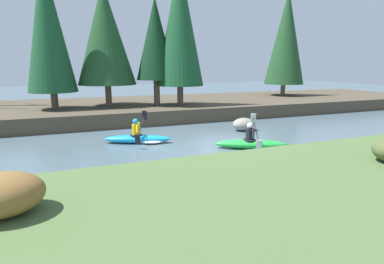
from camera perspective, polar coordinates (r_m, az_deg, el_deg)
ground_plane at (r=11.23m, az=2.37°, el=-3.41°), size 90.00×90.00×0.00m
riverbank_near at (r=6.06m, az=29.57°, el=-15.47°), size 44.00×7.54×0.76m
riverbank_far at (r=20.13m, az=-8.66°, el=4.59°), size 44.00×9.09×0.78m
conifer_tree_far_left at (r=18.10m, az=-25.86°, el=17.84°), size 2.54×2.54×7.85m
conifer_tree_left at (r=18.55m, az=-16.25°, el=17.36°), size 3.32×3.32×6.88m
conifer_tree_mid_left at (r=18.21m, az=-6.97°, el=17.11°), size 2.30×2.30×6.17m
conifer_tree_centre at (r=18.26m, az=-2.37°, el=19.92°), size 2.78×2.78×8.23m
conifer_tree_mid_right at (r=25.56m, az=17.49°, el=16.74°), size 3.06×3.06×8.06m
shrub_clump_nearest at (r=5.60m, az=-32.47°, el=-10.00°), size 1.25×1.04×0.68m
kayaker_lead at (r=11.57m, az=11.22°, el=-2.03°), size 2.69×1.94×1.20m
kayaker_middle at (r=12.36m, az=-9.83°, el=-1.18°), size 2.74×2.00×1.20m
boulder_midstream at (r=14.76m, az=9.79°, el=1.46°), size 1.10×0.86×0.62m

